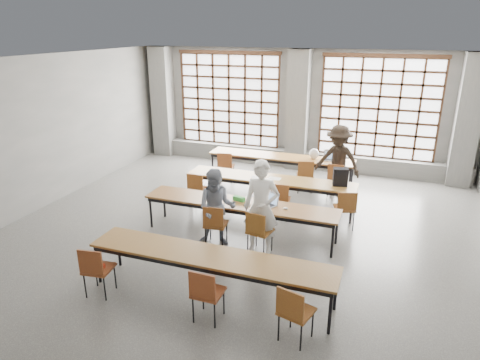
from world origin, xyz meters
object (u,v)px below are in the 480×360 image
chair_front_right (258,228)px  phone (247,205)px  desk_row_c (240,205)px  desk_row_d (210,259)px  chair_back_left (225,164)px  red_pouch (98,266)px  laptop_front (269,202)px  green_box (239,199)px  chair_near_mid (206,290)px  chair_near_left (96,267)px  chair_mid_left (197,187)px  chair_mid_centre (280,197)px  desk_row_b (270,181)px  student_back (338,161)px  chair_front_left (215,222)px  desk_row_a (281,158)px  mouse (286,208)px  student_female (217,208)px  chair_near_right (294,309)px  student_male (261,208)px  chair_mid_right (346,206)px  chair_back_mid (305,173)px  backpack (340,177)px  chair_back_right (336,176)px  laptop_back (331,158)px  plastic_bag (314,154)px

chair_front_right → phone: (-0.41, 0.53, 0.20)m
desk_row_c → desk_row_d: same height
chair_back_left → red_pouch: size_ratio=4.40×
laptop_front → green_box: laptop_front is taller
chair_near_mid → desk_row_d: bearing=107.5°
chair_near_left → red_pouch: chair_near_left is taller
chair_mid_left → chair_back_left: bearing=90.4°
chair_mid_left → chair_mid_centre: size_ratio=1.00×
red_pouch → desk_row_d: bearing=17.9°
desk_row_b → student_back: bearing=44.2°
chair_front_left → chair_front_right: 0.88m
desk_row_a → mouse: (1.00, -3.50, 0.08)m
student_female → chair_front_right: bearing=-22.3°
chair_near_right → green_box: 3.38m
chair_back_left → green_box: chair_back_left is taller
student_male → chair_mid_right: bearing=40.3°
student_back → red_pouch: bearing=-102.3°
chair_near_mid → chair_back_mid: bearing=87.0°
desk_row_a → student_back: (1.60, -0.50, 0.24)m
chair_near_mid → backpack: backpack is taller
desk_row_c → green_box: (-0.05, 0.08, 0.11)m
chair_back_right → chair_front_right: same height
chair_front_right → red_pouch: (-2.01, -2.06, -0.04)m
chair_near_mid → laptop_back: laptop_back is taller
laptop_back → chair_mid_centre: bearing=-105.4°
laptop_front → desk_row_c: bearing=-169.9°
desk_row_d → chair_mid_centre: chair_mid_centre is taller
chair_front_left → student_female: (-0.01, 0.13, 0.24)m
backpack → desk_row_d: bearing=-124.5°
chair_near_mid → chair_back_left: bearing=108.8°
desk_row_d → plastic_bag: 5.70m
desk_row_a → desk_row_b: 1.85m
chair_mid_centre → laptop_front: size_ratio=1.91×
chair_front_right → plastic_bag: (0.26, 4.15, 0.34)m
desk_row_c → chair_mid_left: chair_mid_left is taller
chair_mid_centre → chair_near_left: 4.27m
chair_near_right → chair_front_right: bearing=118.6°
desk_row_c → chair_back_left: 3.19m
desk_row_c → desk_row_d: 2.16m
student_female → mouse: 1.34m
desk_row_c → student_female: bearing=-121.0°
chair_mid_right → chair_near_left: bearing=-132.0°
phone → student_male: bearing=-43.6°
laptop_back → red_pouch: size_ratio=1.99×
student_female → red_pouch: size_ratio=7.77×
chair_back_left → chair_near_right: same height
chair_back_right → chair_near_right: (0.21, -5.61, 0.00)m
desk_row_d → chair_front_right: bearing=78.4°
chair_front_left → chair_near_mid: bearing=-70.4°
desk_row_a → chair_back_mid: size_ratio=4.55×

